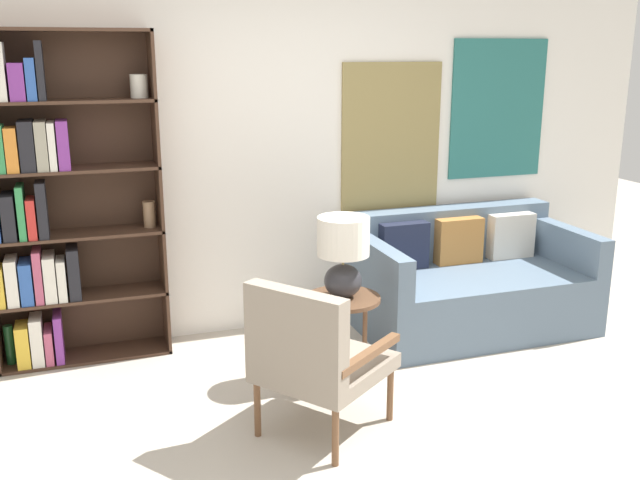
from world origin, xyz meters
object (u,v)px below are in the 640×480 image
object	(u,v)px
armchair	(312,353)
couch	(468,283)
bookshelf	(49,205)
side_table	(343,306)
table_lamp	(343,251)

from	to	relation	value
armchair	couch	xyz separation A→B (m)	(1.58, 1.14, -0.16)
bookshelf	armchair	bearing A→B (deg)	-49.32
side_table	table_lamp	size ratio (longest dim) A/B	1.00
bookshelf	armchair	world-z (taller)	bookshelf
side_table	table_lamp	bearing A→B (deg)	146.87
bookshelf	table_lamp	xyz separation A→B (m)	(1.67, -0.77, -0.24)
bookshelf	armchair	size ratio (longest dim) A/B	2.46
bookshelf	couch	world-z (taller)	bookshelf
bookshelf	table_lamp	world-z (taller)	bookshelf
bookshelf	couch	bearing A→B (deg)	-6.16
armchair	couch	size ratio (longest dim) A/B	0.52
couch	side_table	xyz separation A→B (m)	(-1.16, -0.47, 0.13)
table_lamp	bookshelf	bearing A→B (deg)	155.19
couch	side_table	size ratio (longest dim) A/B	3.23
armchair	couch	world-z (taller)	armchair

